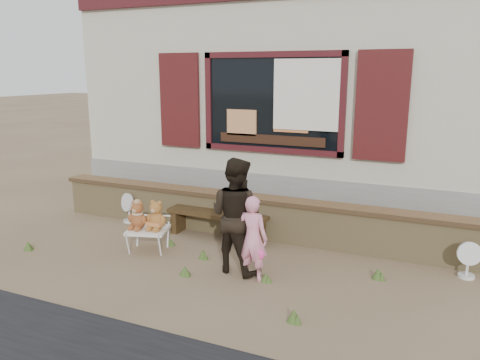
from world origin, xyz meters
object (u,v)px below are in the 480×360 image
at_px(teddy_bear_left, 138,214).
at_px(child, 252,238).
at_px(folding_chair, 148,231).
at_px(bench, 217,219).
at_px(teddy_bear_right, 157,214).
at_px(adult, 236,215).

height_order(teddy_bear_left, child, child).
bearing_deg(folding_chair, bench, 35.98).
relative_size(folding_chair, child, 0.61).
bearing_deg(teddy_bear_right, folding_chair, 180.00).
xyz_separation_m(bench, child, (1.08, -1.17, 0.24)).
relative_size(folding_chair, teddy_bear_right, 1.53).
distance_m(teddy_bear_left, teddy_bear_right, 0.28).
distance_m(teddy_bear_right, adult, 1.35).
xyz_separation_m(bench, folding_chair, (-0.68, -0.89, 0.00)).
bearing_deg(folding_chair, child, -25.46).
relative_size(teddy_bear_left, child, 0.38).
xyz_separation_m(folding_chair, child, (1.76, -0.28, 0.24)).
xyz_separation_m(folding_chair, adult, (1.46, -0.12, 0.45)).
height_order(folding_chair, teddy_bear_right, teddy_bear_right).
relative_size(folding_chair, teddy_bear_left, 1.60).
xyz_separation_m(bench, adult, (0.78, -1.01, 0.45)).
height_order(bench, child, child).
bearing_deg(adult, teddy_bear_left, 7.71).
xyz_separation_m(teddy_bear_right, child, (1.62, -0.32, -0.01)).
distance_m(bench, child, 1.61).
xyz_separation_m(teddy_bear_left, child, (1.89, -0.24, -0.00)).
bearing_deg(teddy_bear_right, child, -27.54).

